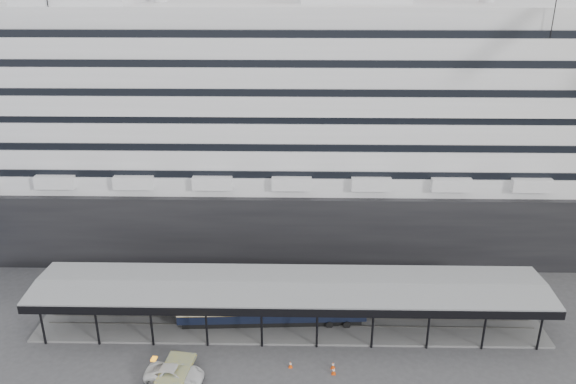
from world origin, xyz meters
name	(u,v)px	position (x,y,z in m)	size (l,w,h in m)	color
ground	(289,352)	(0.00, 0.00, 0.00)	(200.00, 200.00, 0.00)	#3C3C3E
cruise_ship	(293,108)	(0.05, 32.00, 18.35)	(130.00, 30.00, 43.90)	black
platform_canopy	(290,306)	(0.00, 5.00, 2.36)	(56.00, 9.18, 5.30)	slate
port_truck	(175,374)	(-10.98, -4.63, 0.79)	(2.63, 5.71, 1.59)	silver
pullman_carriage	(272,304)	(-2.00, 5.00, 2.50)	(20.96, 3.75, 20.47)	black
traffic_cone_left	(290,364)	(0.17, -2.43, 0.36)	(0.40, 0.40, 0.73)	#E74D0C
traffic_cone_mid	(333,365)	(4.42, -2.51, 0.40)	(0.51, 0.51, 0.80)	#E8490C
traffic_cone_right	(334,371)	(4.44, -3.35, 0.39)	(0.44, 0.44, 0.79)	#D8460C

